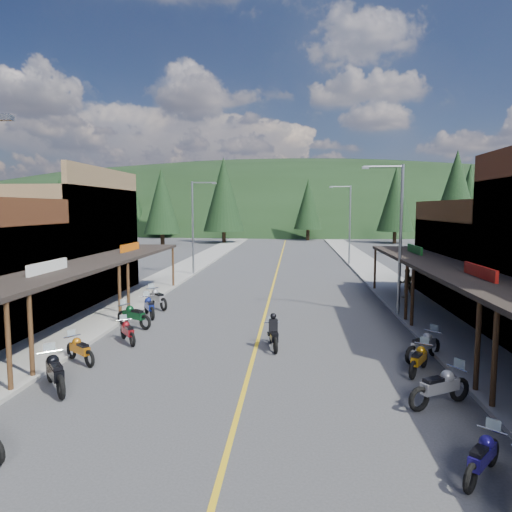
% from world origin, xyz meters
% --- Properties ---
extents(ground, '(220.00, 220.00, 0.00)m').
position_xyz_m(ground, '(0.00, 0.00, 0.00)').
color(ground, '#38383A').
rests_on(ground, ground).
extents(centerline, '(0.15, 90.00, 0.01)m').
position_xyz_m(centerline, '(0.00, 20.00, 0.01)').
color(centerline, gold).
rests_on(centerline, ground).
extents(sidewalk_west, '(3.40, 94.00, 0.15)m').
position_xyz_m(sidewalk_west, '(-8.70, 20.00, 0.07)').
color(sidewalk_west, gray).
rests_on(sidewalk_west, ground).
extents(sidewalk_east, '(3.40, 94.00, 0.15)m').
position_xyz_m(sidewalk_east, '(8.70, 20.00, 0.07)').
color(sidewalk_east, gray).
rests_on(sidewalk_east, ground).
extents(shop_west_3, '(10.90, 10.20, 8.20)m').
position_xyz_m(shop_west_3, '(-13.78, 11.30, 3.52)').
color(shop_west_3, brown).
rests_on(shop_west_3, ground).
extents(shop_east_3, '(10.90, 10.20, 6.20)m').
position_xyz_m(shop_east_3, '(13.75, 11.30, 2.53)').
color(shop_east_3, '#4C2D16').
rests_on(shop_east_3, ground).
extents(streetlight_1, '(2.16, 0.18, 8.00)m').
position_xyz_m(streetlight_1, '(-6.95, 22.00, 4.46)').
color(streetlight_1, gray).
rests_on(streetlight_1, ground).
extents(streetlight_2, '(2.16, 0.18, 8.00)m').
position_xyz_m(streetlight_2, '(6.95, 8.00, 4.46)').
color(streetlight_2, gray).
rests_on(streetlight_2, ground).
extents(streetlight_3, '(2.16, 0.18, 8.00)m').
position_xyz_m(streetlight_3, '(6.95, 30.00, 4.46)').
color(streetlight_3, gray).
rests_on(streetlight_3, ground).
extents(ridge_hill, '(310.00, 140.00, 60.00)m').
position_xyz_m(ridge_hill, '(0.00, 135.00, 0.00)').
color(ridge_hill, black).
rests_on(ridge_hill, ground).
extents(pine_0, '(5.04, 5.04, 11.00)m').
position_xyz_m(pine_0, '(-40.00, 62.00, 6.48)').
color(pine_0, black).
rests_on(pine_0, ground).
extents(pine_1, '(5.88, 5.88, 12.50)m').
position_xyz_m(pine_1, '(-24.00, 70.00, 7.24)').
color(pine_1, black).
rests_on(pine_1, ground).
extents(pine_2, '(6.72, 6.72, 14.00)m').
position_xyz_m(pine_2, '(-10.00, 58.00, 7.99)').
color(pine_2, black).
rests_on(pine_2, ground).
extents(pine_3, '(5.04, 5.04, 11.00)m').
position_xyz_m(pine_3, '(4.00, 66.00, 6.48)').
color(pine_3, black).
rests_on(pine_3, ground).
extents(pine_4, '(5.88, 5.88, 12.50)m').
position_xyz_m(pine_4, '(18.00, 60.00, 7.24)').
color(pine_4, black).
rests_on(pine_4, ground).
extents(pine_5, '(6.72, 6.72, 14.00)m').
position_xyz_m(pine_5, '(34.00, 72.00, 7.99)').
color(pine_5, black).
rests_on(pine_5, ground).
extents(pine_7, '(5.88, 5.88, 12.50)m').
position_xyz_m(pine_7, '(-32.00, 76.00, 7.24)').
color(pine_7, black).
rests_on(pine_7, ground).
extents(pine_8, '(4.48, 4.48, 10.00)m').
position_xyz_m(pine_8, '(-22.00, 40.00, 5.98)').
color(pine_8, black).
rests_on(pine_8, ground).
extents(pine_9, '(4.93, 4.93, 10.80)m').
position_xyz_m(pine_9, '(24.00, 45.00, 6.38)').
color(pine_9, black).
rests_on(pine_9, ground).
extents(pine_10, '(5.38, 5.38, 11.60)m').
position_xyz_m(pine_10, '(-18.00, 50.00, 6.78)').
color(pine_10, black).
rests_on(pine_10, ground).
extents(pine_11, '(5.82, 5.82, 12.40)m').
position_xyz_m(pine_11, '(20.00, 38.00, 7.19)').
color(pine_11, black).
rests_on(pine_11, ground).
extents(bike_west_6, '(2.07, 2.28, 1.32)m').
position_xyz_m(bike_west_6, '(-5.95, -3.03, 0.66)').
color(bike_west_6, black).
rests_on(bike_west_6, ground).
extents(bike_west_7, '(1.96, 1.72, 1.13)m').
position_xyz_m(bike_west_7, '(-6.37, -0.49, 0.56)').
color(bike_west_7, '#A95D0C').
rests_on(bike_west_7, ground).
extents(bike_west_8, '(1.64, 1.90, 1.09)m').
position_xyz_m(bike_west_8, '(-5.53, 2.16, 0.54)').
color(bike_west_8, maroon).
rests_on(bike_west_8, ground).
extents(bike_west_9, '(2.31, 1.75, 1.28)m').
position_xyz_m(bike_west_9, '(-6.16, 4.65, 0.64)').
color(bike_west_9, '#0B371A').
rests_on(bike_west_9, ground).
extents(bike_west_10, '(1.67, 2.24, 1.23)m').
position_xyz_m(bike_west_10, '(-6.08, 6.80, 0.62)').
color(bike_west_10, navy).
rests_on(bike_west_10, ground).
extents(bike_west_11, '(2.12, 2.25, 1.32)m').
position_xyz_m(bike_west_11, '(-6.28, 8.85, 0.66)').
color(bike_west_11, '#96969B').
rests_on(bike_west_11, ground).
extents(bike_east_5, '(1.70, 1.87, 1.09)m').
position_xyz_m(bike_east_5, '(5.56, -6.83, 0.54)').
color(bike_east_5, navy).
rests_on(bike_east_5, ground).
extents(bike_east_6, '(2.32, 1.77, 1.28)m').
position_xyz_m(bike_east_6, '(5.80, -3.22, 0.64)').
color(bike_east_6, gray).
rests_on(bike_east_6, ground).
extents(bike_east_7, '(1.54, 2.01, 1.12)m').
position_xyz_m(bike_east_7, '(5.92, -0.52, 0.56)').
color(bike_east_7, '#A0670B').
rests_on(bike_east_7, ground).
extents(bike_east_8, '(2.07, 2.00, 1.23)m').
position_xyz_m(bike_east_8, '(6.46, 0.91, 0.62)').
color(bike_east_8, gray).
rests_on(bike_east_8, ground).
extents(rider_on_bike, '(1.00, 2.11, 1.54)m').
position_xyz_m(rider_on_bike, '(0.73, 1.90, 0.62)').
color(rider_on_bike, black).
rests_on(rider_on_bike, ground).
extents(pedestrian_east_b, '(0.95, 0.61, 1.86)m').
position_xyz_m(pedestrian_east_b, '(8.58, 12.58, 1.08)').
color(pedestrian_east_b, brown).
rests_on(pedestrian_east_b, sidewalk_east).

